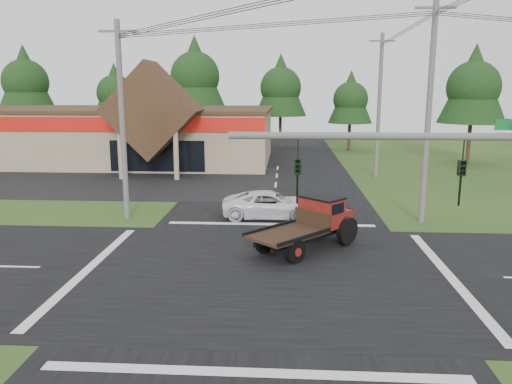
{
  "coord_description": "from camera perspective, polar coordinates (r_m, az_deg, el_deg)",
  "views": [
    {
      "loc": [
        0.75,
        -18.27,
        6.98
      ],
      "look_at": [
        -0.66,
        4.81,
        2.2
      ],
      "focal_mm": 35.0,
      "sensor_mm": 36.0,
      "label": 1
    }
  ],
  "objects": [
    {
      "name": "ground",
      "position": [
        19.57,
        1.08,
        -9.22
      ],
      "size": [
        120.0,
        120.0,
        0.0
      ],
      "primitive_type": "plane",
      "color": "#2A4518",
      "rests_on": "ground"
    },
    {
      "name": "road_ns",
      "position": [
        19.57,
        1.08,
        -9.19
      ],
      "size": [
        12.0,
        120.0,
        0.02
      ],
      "primitive_type": "cube",
      "color": "black",
      "rests_on": "ground"
    },
    {
      "name": "road_ew",
      "position": [
        19.57,
        1.09,
        -9.18
      ],
      "size": [
        120.0,
        12.0,
        0.02
      ],
      "primitive_type": "cube",
      "color": "black",
      "rests_on": "ground"
    },
    {
      "name": "parking_apron",
      "position": [
        40.68,
        -17.83,
        1.26
      ],
      "size": [
        28.0,
        14.0,
        0.02
      ],
      "primitive_type": "cube",
      "color": "black",
      "rests_on": "ground"
    },
    {
      "name": "cvs_building",
      "position": [
        50.76,
        -15.54,
        6.52
      ],
      "size": [
        30.4,
        18.2,
        9.19
      ],
      "color": "gray",
      "rests_on": "ground"
    },
    {
      "name": "utility_pole_nw",
      "position": [
        27.73,
        -15.06,
        8.0
      ],
      "size": [
        2.0,
        0.3,
        10.5
      ],
      "color": "#595651",
      "rests_on": "ground"
    },
    {
      "name": "utility_pole_ne",
      "position": [
        27.27,
        19.14,
        8.76
      ],
      "size": [
        2.0,
        0.3,
        11.5
      ],
      "color": "#595651",
      "rests_on": "ground"
    },
    {
      "name": "utility_pole_n",
      "position": [
        40.93,
        13.89,
        9.62
      ],
      "size": [
        2.0,
        0.3,
        11.2
      ],
      "color": "#595651",
      "rests_on": "ground"
    },
    {
      "name": "tree_row_a",
      "position": [
        65.89,
        -24.87,
        11.56
      ],
      "size": [
        6.72,
        6.72,
        12.12
      ],
      "color": "#332316",
      "rests_on": "ground"
    },
    {
      "name": "tree_row_b",
      "position": [
        63.74,
        -15.81,
        11.01
      ],
      "size": [
        5.6,
        5.6,
        10.1
      ],
      "color": "#332316",
      "rests_on": "ground"
    },
    {
      "name": "tree_row_c",
      "position": [
        60.26,
        -6.98,
        13.26
      ],
      "size": [
        7.28,
        7.28,
        13.13
      ],
      "color": "#332316",
      "rests_on": "ground"
    },
    {
      "name": "tree_row_d",
      "position": [
        60.27,
        2.84,
        12.05
      ],
      "size": [
        6.16,
        6.16,
        11.11
      ],
      "color": "#332316",
      "rests_on": "ground"
    },
    {
      "name": "tree_row_e",
      "position": [
        58.72,
        10.76,
        10.56
      ],
      "size": [
        5.04,
        5.04,
        9.09
      ],
      "color": "#332316",
      "rests_on": "ground"
    },
    {
      "name": "tree_side_ne",
      "position": [
        51.26,
        23.63,
        11.18
      ],
      "size": [
        6.16,
        6.16,
        11.11
      ],
      "color": "#332316",
      "rests_on": "ground"
    },
    {
      "name": "antique_flatbed_truck",
      "position": [
        22.01,
        5.65,
        -3.74
      ],
      "size": [
        5.28,
        5.45,
        2.3
      ],
      "primitive_type": null,
      "rotation": [
        0.0,
        0.0,
        -0.75
      ],
      "color": "#5F0D0F",
      "rests_on": "ground"
    },
    {
      "name": "white_pickup",
      "position": [
        27.47,
        1.67,
        -1.47
      ],
      "size": [
        5.32,
        2.54,
        1.46
      ],
      "primitive_type": "imported",
      "rotation": [
        0.0,
        0.0,
        1.59
      ],
      "color": "white",
      "rests_on": "ground"
    }
  ]
}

